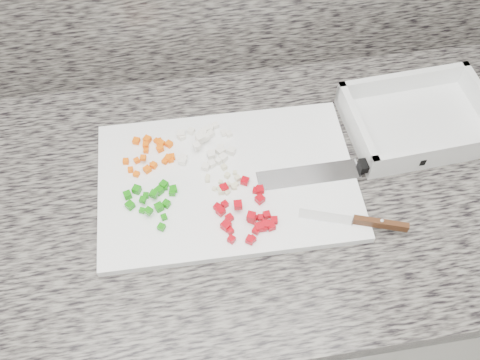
% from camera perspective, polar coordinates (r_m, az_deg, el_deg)
% --- Properties ---
extents(cabinet, '(3.92, 0.62, 0.86)m').
position_cam_1_polar(cabinet, '(1.38, -3.36, -11.96)').
color(cabinet, silver).
rests_on(cabinet, ground).
extents(countertop, '(3.96, 0.64, 0.04)m').
position_cam_1_polar(countertop, '(0.98, -4.64, -2.05)').
color(countertop, '#69655D').
rests_on(countertop, cabinet).
extents(cutting_board, '(0.47, 0.32, 0.02)m').
position_cam_1_polar(cutting_board, '(0.97, -1.36, -0.11)').
color(cutting_board, white).
rests_on(cutting_board, countertop).
extents(carrot_pile, '(0.10, 0.09, 0.02)m').
position_cam_1_polar(carrot_pile, '(1.00, -9.31, 2.79)').
color(carrot_pile, '#FF6205').
rests_on(carrot_pile, cutting_board).
extents(onion_pile, '(0.11, 0.11, 0.02)m').
position_cam_1_polar(onion_pile, '(1.00, -3.62, 3.79)').
color(onion_pile, white).
rests_on(onion_pile, cutting_board).
extents(green_pepper_pile, '(0.10, 0.10, 0.02)m').
position_cam_1_polar(green_pepper_pile, '(0.94, -9.29, -1.94)').
color(green_pepper_pile, '#15810B').
rests_on(green_pepper_pile, cutting_board).
extents(red_pepper_pile, '(0.11, 0.14, 0.02)m').
position_cam_1_polar(red_pepper_pile, '(0.91, 0.77, -3.66)').
color(red_pepper_pile, '#AF020D').
rests_on(red_pepper_pile, cutting_board).
extents(garlic_pile, '(0.06, 0.07, 0.01)m').
position_cam_1_polar(garlic_pile, '(0.95, -1.58, -0.24)').
color(garlic_pile, beige).
rests_on(garlic_pile, cutting_board).
extents(chef_knife, '(0.31, 0.04, 0.02)m').
position_cam_1_polar(chef_knife, '(1.00, 13.02, 1.42)').
color(chef_knife, white).
rests_on(chef_knife, cutting_board).
extents(paring_knife, '(0.18, 0.07, 0.02)m').
position_cam_1_polar(paring_knife, '(0.93, 13.36, -4.37)').
color(paring_knife, white).
rests_on(paring_knife, cutting_board).
extents(tray, '(0.28, 0.21, 0.06)m').
position_cam_1_polar(tray, '(1.10, 18.52, 5.99)').
color(tray, white).
rests_on(tray, countertop).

